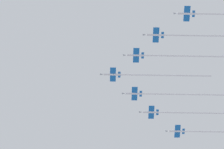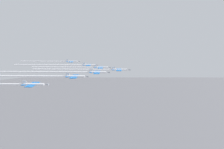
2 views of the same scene
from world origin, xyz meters
The scene contains 6 objects.
jet_lead centered at (-10.49, -19.04, 216.39)m, with size 39.81×57.51×2.68m.
jet_port_inner centered at (-27.00, -20.56, 215.55)m, with size 35.56×51.29×2.68m.
jet_starboard_inner centered at (-8.11, -38.17, 217.24)m, with size 40.50×58.50×2.68m.
jet_port_outer centered at (-46.54, -26.50, 215.22)m, with size 41.48×59.95×2.68m.
jet_starboard_outer centered at (-1.51, -51.13, 217.57)m, with size 34.95×50.41×2.68m.
jet_center_rear centered at (-63.07, -28.05, 216.23)m, with size 32.48×46.79×2.68m.
Camera 2 is at (96.93, -71.58, 240.02)m, focal length 27.71 mm.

